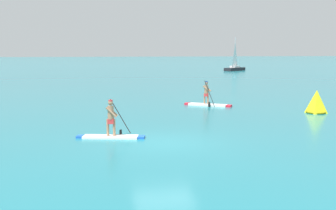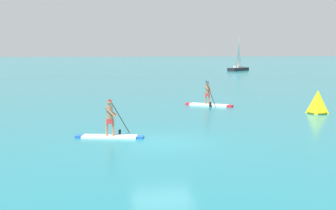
# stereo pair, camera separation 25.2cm
# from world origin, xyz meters

# --- Properties ---
(ground) EXTENTS (440.00, 440.00, 0.00)m
(ground) POSITION_xyz_m (0.00, 0.00, 0.00)
(ground) COLOR #1E727F
(paddleboarder_mid_center) EXTENTS (2.97, 1.18, 1.70)m
(paddleboarder_mid_center) POSITION_xyz_m (-2.07, 1.39, 0.38)
(paddleboarder_mid_center) COLOR white
(paddleboarder_mid_center) RESTS_ON ground
(paddleboarder_far_right) EXTENTS (2.96, 2.17, 1.76)m
(paddleboarder_far_right) POSITION_xyz_m (4.95, 10.76, 0.30)
(paddleboarder_far_right) COLOR white
(paddleboarder_far_right) RESTS_ON ground
(race_marker_buoy) EXTENTS (1.33, 1.33, 1.39)m
(race_marker_buoy) POSITION_xyz_m (10.45, 6.37, 0.62)
(race_marker_buoy) COLOR yellow
(race_marker_buoy) RESTS_ON ground
(sailboat_right_horizon) EXTENTS (4.82, 4.25, 6.06)m
(sailboat_right_horizon) POSITION_xyz_m (23.26, 56.58, 0.76)
(sailboat_right_horizon) COLOR black
(sailboat_right_horizon) RESTS_ON ground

